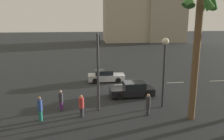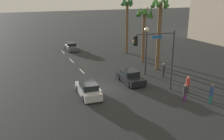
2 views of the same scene
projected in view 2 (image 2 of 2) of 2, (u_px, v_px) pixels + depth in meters
The scene contains 17 objects.
ground_plane at pixel (98, 88), 27.16m from camera, with size 220.00×220.00×0.00m, color #232628.
lane_stripe_0 at pixel (63, 52), 43.07m from camera, with size 2.19×0.14×0.01m, color silver.
lane_stripe_1 at pixel (72, 61), 37.71m from camera, with size 2.56×0.14×0.01m, color silver.
lane_stripe_2 at pixel (82, 71), 32.77m from camera, with size 2.11×0.14×0.01m, color silver.
lane_stripe_3 at pixel (98, 87), 27.29m from camera, with size 2.13×0.14×0.01m, color silver.
car_0 at pixel (130, 77), 28.61m from camera, with size 4.16×1.95×1.39m.
car_1 at pixel (88, 90), 24.91m from camera, with size 4.34×1.95×1.41m.
car_2 at pixel (71, 47), 44.46m from camera, with size 4.46×1.85×1.27m.
traffic_signal at pixel (160, 51), 25.15m from camera, with size 0.63×4.43×6.18m.
streetlamp at pixel (146, 42), 30.37m from camera, with size 0.56×0.56×5.80m.
pedestrian_0 at pixel (211, 93), 23.18m from camera, with size 0.38×0.38×1.84m.
pedestrian_1 at pixel (163, 70), 30.34m from camera, with size 0.46×0.46×1.73m.
pedestrian_2 at pixel (185, 92), 23.71m from camera, with size 0.47×0.47×1.65m.
pedestrian_3 at pixel (188, 84), 25.73m from camera, with size 0.48×0.48×1.73m.
palm_tree_0 at pixel (127, 12), 40.59m from camera, with size 2.68×2.84×9.29m.
palm_tree_2 at pixel (144, 21), 35.55m from camera, with size 2.52×2.68×8.11m.
palm_tree_3 at pixel (160, 18), 31.69m from camera, with size 2.48×2.50×9.61m.
Camera 2 is at (24.04, -8.25, 9.86)m, focal length 40.97 mm.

